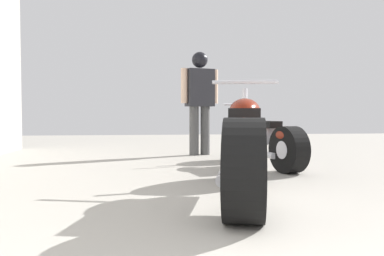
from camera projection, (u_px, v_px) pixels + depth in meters
The scene contains 4 objects.
ground_plane at pixel (219, 179), 4.30m from camera, with size 17.37×17.37×0.00m, color #A8A399.
motorcycle_maroon_cruiser at pixel (244, 147), 3.31m from camera, with size 0.91×2.28×1.07m.
motorcycle_black_naked at pixel (262, 140), 5.26m from camera, with size 0.78×1.84×0.87m.
mechanic_in_blue at pixel (200, 93), 6.72m from camera, with size 0.70×0.38×1.78m.
Camera 1 is at (-0.75, -0.60, 0.73)m, focal length 36.42 mm.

